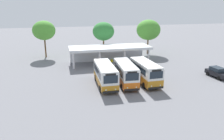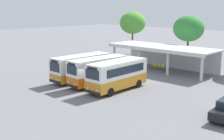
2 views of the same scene
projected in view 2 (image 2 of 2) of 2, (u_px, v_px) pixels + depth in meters
name	position (u px, v px, depth m)	size (l,w,h in m)	color
ground_plane	(91.00, 91.00, 31.86)	(180.00, 180.00, 0.00)	slate
city_bus_nearest_orange	(82.00, 67.00, 36.30)	(2.54, 8.00, 3.10)	black
city_bus_second_in_row	(98.00, 70.00, 34.17)	(2.63, 7.62, 3.15)	black
city_bus_middle_cream	(117.00, 74.00, 32.07)	(2.57, 7.60, 3.18)	black
terminal_canopy	(165.00, 51.00, 42.71)	(15.76, 5.37, 3.40)	silver
waiting_chair_end_by_column	(154.00, 66.00, 43.19)	(0.45, 0.45, 0.86)	slate
waiting_chair_second_from_end	(158.00, 66.00, 42.69)	(0.45, 0.45, 0.86)	slate
waiting_chair_middle_seat	(162.00, 67.00, 42.23)	(0.45, 0.45, 0.86)	slate
waiting_chair_fourth_seat	(167.00, 67.00, 41.83)	(0.45, 0.45, 0.86)	slate
roadside_tree_behind_canopy	(189.00, 29.00, 46.44)	(4.75, 4.75, 7.55)	brown
roadside_tree_west_of_canopy	(133.00, 23.00, 56.17)	(4.85, 4.85, 7.95)	brown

